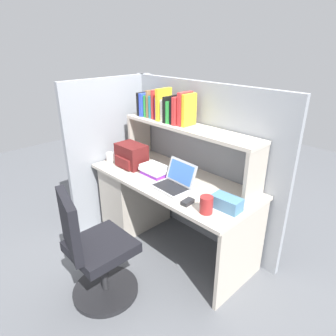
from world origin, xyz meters
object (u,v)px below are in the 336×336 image
office_chair (95,255)px  paper_cup (110,158)px  backpack (131,156)px  tissue_box (227,203)px  laptop (175,182)px  computer_mouse (188,202)px  snack_canister (206,205)px

office_chair → paper_cup: bearing=-27.4°
backpack → office_chair: 1.05m
tissue_box → office_chair: (-0.60, -0.79, -0.39)m
laptop → tissue_box: size_ratio=1.47×
computer_mouse → office_chair: size_ratio=0.11×
snack_canister → computer_mouse: bearing=-178.6°
computer_mouse → tissue_box: (0.25, 0.15, 0.03)m
backpack → snack_canister: bearing=-7.6°
office_chair → backpack: bearing=-40.8°
computer_mouse → snack_canister: 0.18m
laptop → backpack: size_ratio=1.07×
snack_canister → paper_cup: bearing=178.2°
computer_mouse → snack_canister: (0.18, 0.00, 0.05)m
computer_mouse → paper_cup: (-1.11, 0.04, 0.04)m
backpack → office_chair: size_ratio=0.32×
laptop → office_chair: (-0.09, -0.76, -0.39)m
backpack → paper_cup: (-0.22, -0.10, -0.06)m
laptop → tissue_box: (0.51, 0.03, -0.00)m
laptop → paper_cup: 0.85m
tissue_box → office_chair: size_ratio=0.24×
backpack → paper_cup: backpack is taller
computer_mouse → office_chair: bearing=-123.7°
computer_mouse → backpack: bearing=166.0°
tissue_box → snack_canister: snack_canister is taller
paper_cup → tissue_box: bearing=4.6°
backpack → tissue_box: bearing=0.3°
computer_mouse → tissue_box: bearing=26.8°
laptop → backpack: bearing=177.9°
snack_canister → office_chair: (-0.53, -0.64, -0.40)m
backpack → paper_cup: bearing=-154.6°
laptop → office_chair: 0.86m
tissue_box → computer_mouse: bearing=-150.7°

